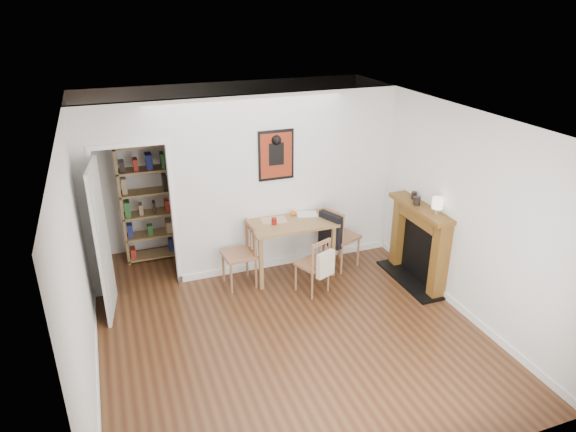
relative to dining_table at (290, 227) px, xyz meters
name	(u,v)px	position (x,y,z in m)	size (l,w,h in m)	color
ground	(282,318)	(-0.52, -1.10, -0.74)	(5.20, 5.20, 0.00)	#53331B
room_shell	(256,188)	(-0.42, 0.24, 0.56)	(5.20, 5.20, 5.20)	silver
dining_table	(290,227)	(0.00, 0.00, 0.00)	(1.23, 0.78, 0.84)	olive
chair_left	(239,256)	(-0.80, -0.12, -0.27)	(0.50, 0.50, 0.94)	#996947
chair_right	(340,236)	(0.76, -0.11, -0.24)	(0.67, 0.63, 0.96)	#996947
chair_front	(313,264)	(0.10, -0.63, -0.32)	(0.54, 0.57, 0.82)	#996947
bookshelf	(147,203)	(-1.87, 1.19, 0.18)	(0.78, 0.31, 1.85)	olive
fireplace	(420,241)	(1.64, -0.85, -0.12)	(0.45, 1.25, 1.16)	brown
red_glass	(274,221)	(-0.26, -0.06, 0.15)	(0.08, 0.08, 0.10)	maroon
orange_fruit	(294,213)	(0.11, 0.14, 0.14)	(0.08, 0.08, 0.08)	#F15B0C
placemat	(274,220)	(-0.22, 0.08, 0.10)	(0.36, 0.27, 0.00)	beige
notebook	(307,214)	(0.30, 0.11, 0.11)	(0.29, 0.21, 0.01)	silver
mantel_lamp	(438,204)	(1.62, -1.17, 0.57)	(0.15, 0.15, 0.23)	silver
ceramic_jar_a	(417,201)	(1.56, -0.79, 0.48)	(0.10, 0.10, 0.12)	black
ceramic_jar_b	(414,195)	(1.65, -0.58, 0.47)	(0.08, 0.08, 0.10)	black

